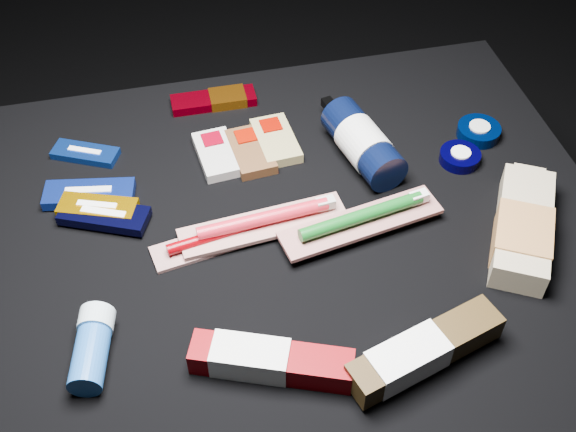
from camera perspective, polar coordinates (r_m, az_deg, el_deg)
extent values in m
plane|color=black|center=(1.37, -0.53, -12.37)|extent=(3.00, 3.00, 0.00)
cube|color=black|center=(1.21, -0.59, -7.57)|extent=(0.98, 0.78, 0.40)
cube|color=#103699|center=(1.20, -15.72, 4.79)|extent=(0.11, 0.08, 0.01)
cube|color=white|center=(1.20, -15.72, 4.82)|extent=(0.05, 0.03, 0.01)
cube|color=#1531AA|center=(1.13, -15.43, 1.70)|extent=(0.14, 0.07, 0.02)
cube|color=silver|center=(1.13, -15.44, 1.74)|extent=(0.07, 0.02, 0.02)
cube|color=black|center=(1.09, -14.32, 0.03)|extent=(0.14, 0.10, 0.02)
cube|color=white|center=(1.09, -14.33, 0.06)|extent=(0.07, 0.04, 0.02)
cube|color=#CA8800|center=(1.10, -14.80, 0.64)|extent=(0.12, 0.08, 0.01)
cube|color=white|center=(1.10, -14.81, 0.67)|extent=(0.06, 0.03, 0.02)
cube|color=#55351C|center=(1.16, -2.97, 5.11)|extent=(0.07, 0.11, 0.02)
cube|color=#7F0B00|center=(1.18, -3.36, 6.04)|extent=(0.03, 0.03, 0.02)
cube|color=beige|center=(1.16, -5.64, 4.86)|extent=(0.07, 0.11, 0.02)
cube|color=#6A000F|center=(1.18, -5.99, 5.78)|extent=(0.03, 0.03, 0.02)
cube|color=tan|center=(1.18, -0.97, 5.99)|extent=(0.07, 0.11, 0.02)
cube|color=#770700|center=(1.20, -1.36, 6.90)|extent=(0.03, 0.03, 0.02)
cube|color=#72000D|center=(1.27, -5.90, 9.08)|extent=(0.15, 0.05, 0.02)
cube|color=#B05C0F|center=(1.27, -4.80, 9.28)|extent=(0.06, 0.05, 0.02)
cylinder|color=black|center=(1.14, 5.94, 5.74)|extent=(0.10, 0.17, 0.07)
cylinder|color=silver|center=(1.14, 6.02, 5.63)|extent=(0.08, 0.08, 0.07)
cylinder|color=black|center=(1.20, 3.77, 8.40)|extent=(0.03, 0.03, 0.02)
cube|color=black|center=(1.22, 3.29, 8.74)|extent=(0.02, 0.03, 0.01)
cylinder|color=black|center=(1.23, 14.82, 6.48)|extent=(0.07, 0.07, 0.02)
cylinder|color=beige|center=(1.23, 14.84, 6.53)|extent=(0.03, 0.03, 0.02)
cylinder|color=black|center=(1.18, 13.43, 4.56)|extent=(0.06, 0.06, 0.02)
cylinder|color=white|center=(1.18, 13.44, 4.61)|extent=(0.03, 0.03, 0.02)
cube|color=tan|center=(1.08, 18.06, -0.85)|extent=(0.17, 0.22, 0.04)
cube|color=#AF7640|center=(1.06, 18.01, -1.66)|extent=(0.11, 0.12, 0.05)
cube|color=tan|center=(1.15, 18.39, 2.89)|extent=(0.05, 0.04, 0.03)
cylinder|color=#1F58AB|center=(0.93, -15.38, -10.79)|extent=(0.06, 0.09, 0.04)
cylinder|color=silver|center=(0.96, -14.90, -8.03)|extent=(0.05, 0.04, 0.05)
cube|color=beige|center=(1.04, -5.10, -1.80)|extent=(0.21, 0.08, 0.01)
cylinder|color=#690005|center=(1.03, -5.14, -1.36)|extent=(0.17, 0.04, 0.02)
cube|color=white|center=(1.05, -0.97, -0.04)|extent=(0.03, 0.02, 0.01)
cube|color=silver|center=(1.04, -1.95, -0.73)|extent=(0.25, 0.08, 0.01)
cylinder|color=red|center=(1.03, -1.97, -0.20)|extent=(0.20, 0.04, 0.02)
cube|color=beige|center=(1.05, 2.98, 1.03)|extent=(0.03, 0.02, 0.01)
cube|color=#A59D99|center=(1.04, 5.78, -0.52)|extent=(0.25, 0.10, 0.01)
cylinder|color=#105919|center=(1.03, 5.84, 0.00)|extent=(0.19, 0.05, 0.02)
cube|color=white|center=(1.07, 10.30, 1.50)|extent=(0.03, 0.02, 0.01)
cube|color=#780005|center=(0.90, -1.31, -11.42)|extent=(0.20, 0.11, 0.04)
cube|color=silver|center=(0.90, -3.00, -11.14)|extent=(0.11, 0.08, 0.04)
cube|color=#35250E|center=(0.91, 10.79, -10.38)|extent=(0.21, 0.10, 0.04)
cube|color=white|center=(0.90, 9.39, -11.10)|extent=(0.11, 0.07, 0.04)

